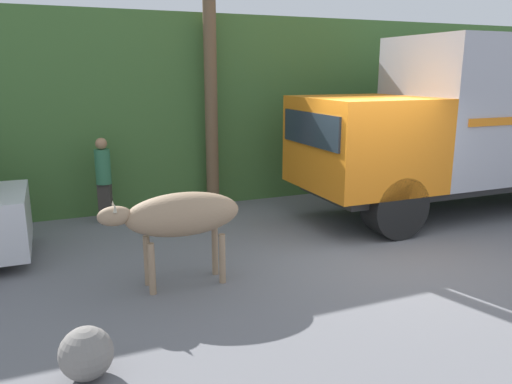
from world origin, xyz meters
TOP-DOWN VIEW (x-y plane):
  - ground_plane at (0.00, 0.00)m, footprint 60.00×60.00m
  - hillside_embankment at (0.00, 7.07)m, footprint 32.00×6.37m
  - building_backdrop at (-3.22, 5.48)m, footprint 4.54×2.70m
  - cargo_truck at (3.40, 1.40)m, footprint 7.30×2.31m
  - brown_cow at (-3.28, -0.02)m, footprint 1.87×0.58m
  - pedestrian_on_hill at (-3.91, 3.37)m, footprint 0.37×0.37m
  - utility_pole at (-1.69, 3.56)m, footprint 0.90×0.26m
  - roadside_rock at (-4.64, -1.78)m, footprint 0.51×0.51m

SIDE VIEW (x-z plane):
  - ground_plane at x=0.00m, z-range 0.00..0.00m
  - roadside_rock at x=-4.64m, z-range 0.00..0.51m
  - pedestrian_on_hill at x=-3.91m, z-range 0.10..1.73m
  - brown_cow at x=-3.28m, z-range 0.33..1.61m
  - building_backdrop at x=-3.22m, z-range 0.02..2.69m
  - cargo_truck at x=3.40m, z-range 0.14..3.63m
  - hillside_embankment at x=0.00m, z-range 0.00..3.98m
  - utility_pole at x=-1.69m, z-range 0.10..6.84m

